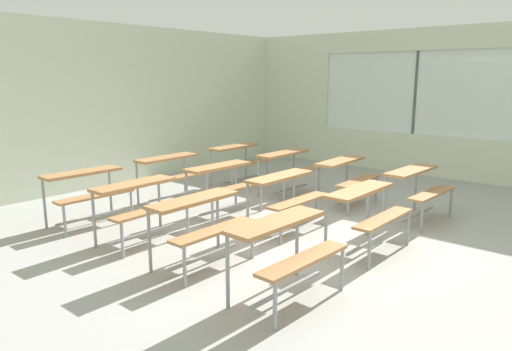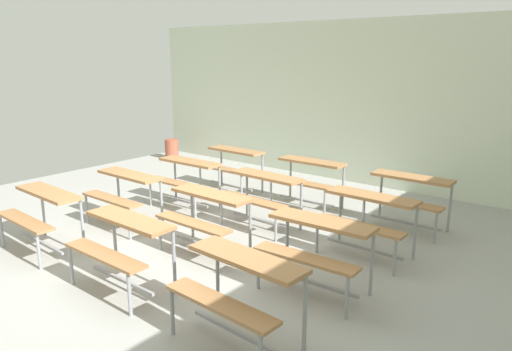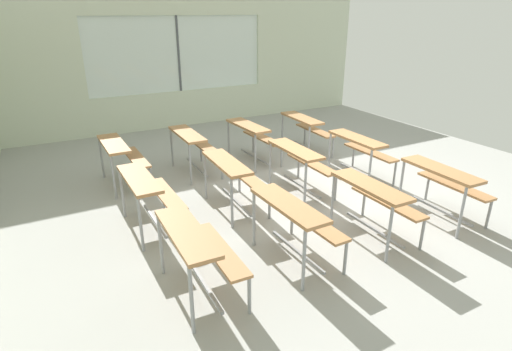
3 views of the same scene
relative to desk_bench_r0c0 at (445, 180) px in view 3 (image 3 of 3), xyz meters
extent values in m
cube|color=#9E9E99|center=(1.41, 0.93, -0.59)|extent=(10.00, 9.00, 0.05)
cube|color=beige|center=(6.41, 0.93, -0.14)|extent=(0.12, 9.00, 0.85)
cube|color=beige|center=(6.41, 0.93, 2.21)|extent=(0.12, 9.00, 0.45)
cube|color=beige|center=(6.41, 4.48, 1.14)|extent=(0.12, 1.90, 1.70)
cube|color=beige|center=(6.41, -2.12, 1.14)|extent=(0.12, 2.90, 1.70)
cube|color=silver|center=(6.41, 1.43, 1.14)|extent=(0.02, 4.20, 1.70)
cube|color=#4C5156|center=(6.41, 1.43, 1.14)|extent=(0.06, 0.05, 1.70)
cube|color=#A87547|center=(0.00, 0.11, 0.16)|extent=(1.11, 0.36, 0.04)
cube|color=#A87547|center=(-0.01, -0.21, -0.12)|extent=(1.11, 0.26, 0.03)
cylinder|color=gray|center=(-0.49, 0.27, -0.20)|extent=(0.04, 0.04, 0.72)
cylinder|color=gray|center=(0.51, 0.23, -0.20)|extent=(0.04, 0.04, 0.72)
cylinder|color=gray|center=(-0.51, -0.28, -0.34)|extent=(0.04, 0.04, 0.44)
cylinder|color=gray|center=(0.49, -0.32, -0.34)|extent=(0.04, 0.04, 0.44)
cube|color=gray|center=(0.00, -0.03, -0.46)|extent=(1.00, 0.07, 0.03)
cube|color=#A87547|center=(1.61, 0.11, 0.16)|extent=(1.10, 0.33, 0.04)
cube|color=#A87547|center=(1.61, -0.21, -0.12)|extent=(1.10, 0.23, 0.03)
cylinder|color=gray|center=(1.11, 0.26, -0.20)|extent=(0.04, 0.04, 0.72)
cylinder|color=gray|center=(2.11, 0.25, -0.20)|extent=(0.04, 0.04, 0.72)
cylinder|color=gray|center=(1.11, -0.29, -0.34)|extent=(0.04, 0.04, 0.44)
cylinder|color=gray|center=(2.11, -0.30, -0.34)|extent=(0.04, 0.04, 0.44)
cube|color=gray|center=(1.61, -0.03, -0.46)|extent=(1.00, 0.04, 0.03)
cube|color=#A87547|center=(3.17, 0.12, 0.16)|extent=(1.11, 0.37, 0.04)
cube|color=#A87547|center=(3.15, -0.20, -0.12)|extent=(1.11, 0.27, 0.03)
cylinder|color=gray|center=(2.68, 0.29, -0.20)|extent=(0.04, 0.04, 0.72)
cylinder|color=gray|center=(3.67, 0.24, -0.20)|extent=(0.04, 0.04, 0.72)
cylinder|color=gray|center=(2.65, -0.26, -0.34)|extent=(0.04, 0.04, 0.44)
cylinder|color=gray|center=(3.65, -0.31, -0.34)|extent=(0.04, 0.04, 0.44)
cube|color=gray|center=(3.16, -0.02, -0.46)|extent=(1.00, 0.08, 0.03)
cube|color=#A87547|center=(0.05, 1.29, 0.16)|extent=(1.10, 0.33, 0.04)
cube|color=#A87547|center=(0.05, 0.97, -0.12)|extent=(1.10, 0.23, 0.03)
cylinder|color=gray|center=(-0.45, 1.43, -0.20)|extent=(0.04, 0.04, 0.72)
cylinder|color=gray|center=(0.55, 1.42, -0.20)|extent=(0.04, 0.04, 0.72)
cylinder|color=gray|center=(-0.45, 0.88, -0.34)|extent=(0.04, 0.04, 0.44)
cylinder|color=gray|center=(0.55, 0.87, -0.34)|extent=(0.04, 0.04, 0.44)
cube|color=gray|center=(0.05, 1.15, -0.46)|extent=(1.00, 0.04, 0.03)
cube|color=#A87547|center=(1.63, 1.30, 0.16)|extent=(1.11, 0.34, 0.04)
cube|color=#A87547|center=(1.62, 0.98, -0.12)|extent=(1.10, 0.24, 0.03)
cylinder|color=gray|center=(1.13, 1.45, -0.20)|extent=(0.04, 0.04, 0.72)
cylinder|color=gray|center=(2.13, 1.44, -0.20)|extent=(0.04, 0.04, 0.72)
cylinder|color=gray|center=(1.12, 0.90, -0.34)|extent=(0.04, 0.04, 0.44)
cylinder|color=gray|center=(2.12, 0.89, -0.34)|extent=(0.04, 0.04, 0.44)
cube|color=gray|center=(1.62, 1.16, -0.46)|extent=(1.00, 0.05, 0.03)
cube|color=#A87547|center=(3.19, 1.29, 0.16)|extent=(1.11, 0.36, 0.04)
cube|color=#A87547|center=(3.20, 0.97, -0.12)|extent=(1.11, 0.26, 0.03)
cylinder|color=gray|center=(2.68, 1.41, -0.20)|extent=(0.04, 0.04, 0.72)
cylinder|color=gray|center=(3.68, 1.45, -0.20)|extent=(0.04, 0.04, 0.72)
cylinder|color=gray|center=(2.71, 0.86, -0.34)|extent=(0.04, 0.04, 0.44)
cylinder|color=gray|center=(3.71, 0.90, -0.34)|extent=(0.04, 0.04, 0.44)
cube|color=gray|center=(3.20, 1.15, -0.46)|extent=(1.00, 0.07, 0.03)
cube|color=#A87547|center=(0.09, 2.42, 0.16)|extent=(1.11, 0.34, 0.04)
cube|color=#A87547|center=(0.09, 2.10, -0.12)|extent=(1.10, 0.24, 0.03)
cylinder|color=gray|center=(-0.42, 2.55, -0.20)|extent=(0.04, 0.04, 0.72)
cylinder|color=gray|center=(0.58, 2.57, -0.20)|extent=(0.04, 0.04, 0.72)
cylinder|color=gray|center=(-0.40, 2.00, -0.34)|extent=(0.04, 0.04, 0.44)
cylinder|color=gray|center=(0.59, 2.02, -0.34)|extent=(0.04, 0.04, 0.44)
cube|color=gray|center=(0.09, 2.28, -0.46)|extent=(1.00, 0.05, 0.03)
cube|color=#A87547|center=(1.60, 2.45, 0.16)|extent=(1.11, 0.37, 0.04)
cube|color=#A87547|center=(1.59, 2.13, -0.12)|extent=(1.11, 0.27, 0.03)
cylinder|color=gray|center=(1.11, 2.61, -0.20)|extent=(0.04, 0.04, 0.72)
cylinder|color=gray|center=(2.11, 2.57, -0.20)|extent=(0.04, 0.04, 0.72)
cylinder|color=gray|center=(1.09, 2.06, -0.34)|extent=(0.04, 0.04, 0.44)
cylinder|color=gray|center=(2.08, 2.02, -0.34)|extent=(0.04, 0.04, 0.44)
cube|color=gray|center=(1.60, 2.31, -0.46)|extent=(1.00, 0.08, 0.03)
cube|color=#A87547|center=(3.20, 2.44, 0.16)|extent=(1.11, 0.34, 0.04)
cube|color=#A87547|center=(3.20, 2.12, -0.12)|extent=(1.10, 0.24, 0.03)
cylinder|color=gray|center=(2.70, 2.59, -0.20)|extent=(0.04, 0.04, 0.72)
cylinder|color=gray|center=(3.70, 2.57, -0.20)|extent=(0.04, 0.04, 0.72)
cylinder|color=gray|center=(2.69, 2.04, -0.34)|extent=(0.04, 0.04, 0.44)
cylinder|color=gray|center=(3.69, 2.02, -0.34)|extent=(0.04, 0.04, 0.44)
cube|color=gray|center=(3.20, 2.30, -0.46)|extent=(1.00, 0.05, 0.03)
cube|color=#A87547|center=(0.05, 3.58, 0.16)|extent=(1.11, 0.35, 0.04)
cube|color=#A87547|center=(0.04, 3.26, -0.12)|extent=(1.11, 0.25, 0.03)
cylinder|color=gray|center=(-0.45, 3.74, -0.20)|extent=(0.04, 0.04, 0.72)
cylinder|color=gray|center=(0.55, 3.71, -0.20)|extent=(0.04, 0.04, 0.72)
cylinder|color=gray|center=(-0.46, 3.19, -0.34)|extent=(0.04, 0.04, 0.44)
cylinder|color=gray|center=(0.54, 3.16, -0.34)|extent=(0.04, 0.04, 0.44)
cube|color=gray|center=(0.05, 3.44, -0.46)|extent=(1.00, 0.06, 0.03)
cube|color=#A87547|center=(1.60, 3.64, 0.16)|extent=(1.10, 0.32, 0.04)
cube|color=#A87547|center=(1.60, 3.32, -0.12)|extent=(1.10, 0.22, 0.03)
cylinder|color=gray|center=(1.10, 3.78, -0.20)|extent=(0.04, 0.04, 0.72)
cylinder|color=gray|center=(2.10, 3.78, -0.20)|extent=(0.04, 0.04, 0.72)
cylinder|color=gray|center=(1.10, 3.23, -0.34)|extent=(0.04, 0.04, 0.44)
cylinder|color=gray|center=(2.10, 3.23, -0.34)|extent=(0.04, 0.04, 0.44)
cube|color=gray|center=(1.60, 3.50, -0.46)|extent=(1.00, 0.04, 0.03)
cube|color=#A87547|center=(3.23, 3.64, 0.16)|extent=(1.10, 0.32, 0.04)
cube|color=#A87547|center=(3.23, 3.32, -0.12)|extent=(1.10, 0.22, 0.03)
cylinder|color=gray|center=(2.73, 3.77, -0.20)|extent=(0.04, 0.04, 0.72)
cylinder|color=gray|center=(3.73, 3.78, -0.20)|extent=(0.04, 0.04, 0.72)
cylinder|color=gray|center=(2.73, 3.22, -0.34)|extent=(0.04, 0.04, 0.44)
cylinder|color=gray|center=(3.73, 3.23, -0.34)|extent=(0.04, 0.04, 0.44)
cube|color=gray|center=(3.23, 3.50, -0.46)|extent=(1.00, 0.03, 0.03)
camera|label=1|loc=(-3.29, -2.43, 1.48)|focal=33.01mm
camera|label=2|loc=(5.51, -2.70, 1.79)|focal=33.43mm
camera|label=3|loc=(-3.22, 4.63, 2.09)|focal=28.91mm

